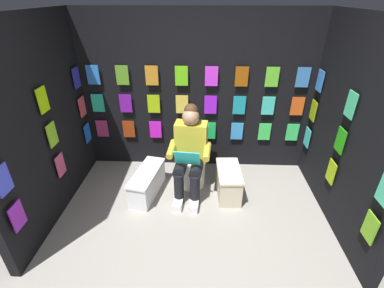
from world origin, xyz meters
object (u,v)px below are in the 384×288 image
(person_reading, at_px, (190,152))
(toilet, at_px, (192,161))
(comic_longbox_near, at_px, (228,182))
(comic_longbox_far, at_px, (147,182))

(person_reading, bearing_deg, toilet, -89.30)
(toilet, xyz_separation_m, comic_longbox_near, (-0.49, 0.27, -0.14))
(comic_longbox_near, bearing_deg, person_reading, -8.30)
(comic_longbox_near, relative_size, comic_longbox_far, 0.79)
(person_reading, xyz_separation_m, comic_longbox_far, (0.55, 0.09, -0.43))
(toilet, height_order, person_reading, person_reading)
(person_reading, distance_m, comic_longbox_near, 0.65)
(person_reading, relative_size, comic_longbox_far, 1.54)
(person_reading, bearing_deg, comic_longbox_far, 14.09)
(toilet, relative_size, person_reading, 0.65)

